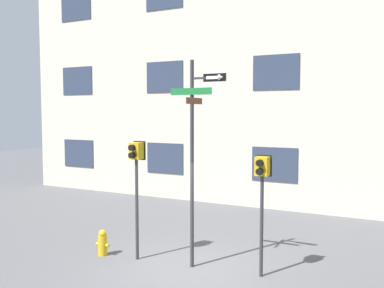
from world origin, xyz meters
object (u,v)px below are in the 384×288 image
at_px(street_sign_pole, 194,148).
at_px(fire_hydrant, 103,243).
at_px(pedestrian_signal_right, 262,183).
at_px(pedestrian_signal_left, 136,168).

bearing_deg(street_sign_pole, fire_hydrant, -172.68).
bearing_deg(street_sign_pole, pedestrian_signal_right, 6.05).
distance_m(street_sign_pole, pedestrian_signal_left, 1.63).
distance_m(street_sign_pole, pedestrian_signal_right, 1.76).
xyz_separation_m(pedestrian_signal_left, fire_hydrant, (-0.96, -0.16, -1.99)).
xyz_separation_m(pedestrian_signal_left, pedestrian_signal_right, (3.13, 0.33, -0.18)).
xyz_separation_m(street_sign_pole, fire_hydrant, (-2.49, -0.32, -2.53)).
relative_size(street_sign_pole, pedestrian_signal_left, 1.65).
bearing_deg(fire_hydrant, street_sign_pole, 7.32).
xyz_separation_m(street_sign_pole, pedestrian_signal_right, (1.60, 0.17, -0.72)).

